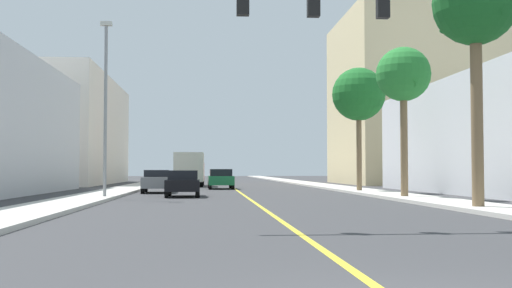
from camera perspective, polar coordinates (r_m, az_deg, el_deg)
The scene contains 15 objects.
ground at distance 48.00m, azimuth -2.06°, elevation -4.12°, with size 192.00×192.00×0.00m, color #38383A.
sidewalk_left at distance 48.30m, azimuth -11.40°, elevation -3.97°, with size 2.56×168.00×0.15m, color beige.
sidewalk_right at distance 48.97m, azimuth 7.15°, elevation -3.98°, with size 2.56×168.00×0.15m, color beige.
lane_marking_center at distance 48.00m, azimuth -2.06°, elevation -4.11°, with size 0.16×144.00×0.01m, color yellow.
building_left_far at distance 66.50m, azimuth -18.85°, elevation 1.12°, with size 13.39×25.64×10.75m, color silver.
building_right_far at distance 66.03m, azimuth 14.74°, elevation 3.93°, with size 15.63×17.33×17.25m, color beige.
traffic_signal_mast at distance 16.90m, azimuth 14.72°, elevation 10.10°, with size 10.57×0.36×6.58m.
street_lamp at distance 31.02m, azimuth -13.76°, elevation 4.01°, with size 0.56×0.28×8.56m.
palm_near at distance 23.79m, azimuth 19.64°, elevation 11.84°, with size 3.02×3.02×8.75m.
palm_mid at distance 31.39m, azimuth 13.50°, elevation 6.09°, with size 2.68×2.68×7.35m.
palm_far at distance 39.47m, azimuth 9.49°, elevation 4.49°, with size 3.35×3.35×7.73m.
car_gray at distance 38.95m, azimuth -9.19°, elevation -3.39°, with size 1.87×4.28×1.42m.
car_black at distance 33.04m, azimuth -6.78°, elevation -3.63°, with size 1.82×3.95×1.40m.
car_green at distance 46.39m, azimuth -3.29°, elevation -3.22°, with size 1.93×4.47×1.49m.
delivery_truck at distance 53.67m, azimuth -6.14°, elevation -2.27°, with size 2.47×7.82×2.87m.
Camera 1 is at (-2.06, -5.94, 1.43)m, focal length 43.20 mm.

